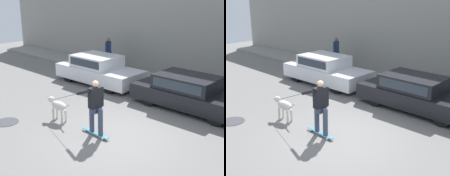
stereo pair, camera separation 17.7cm
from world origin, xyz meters
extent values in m
plane|color=slate|center=(0.00, 0.00, 0.00)|extent=(36.00, 36.00, 0.00)
cube|color=gray|center=(0.00, 5.62, 0.07)|extent=(30.00, 1.90, 0.14)
cylinder|color=black|center=(-2.99, 4.37, 0.32)|extent=(0.64, 0.22, 0.63)
cylinder|color=black|center=(-2.95, 2.82, 0.32)|extent=(0.64, 0.22, 0.63)
cylinder|color=black|center=(-5.64, 4.29, 0.32)|extent=(0.64, 0.22, 0.63)
cylinder|color=black|center=(-5.59, 2.75, 0.32)|extent=(0.64, 0.22, 0.63)
cube|color=silver|center=(-4.29, 3.56, 0.49)|extent=(4.31, 1.90, 0.61)
cube|color=silver|center=(-4.46, 3.55, 1.06)|extent=(2.13, 1.66, 0.53)
cube|color=#28333D|center=(-4.44, 2.75, 1.09)|extent=(1.84, 0.06, 0.34)
cylinder|color=black|center=(1.84, 2.86, 0.31)|extent=(0.62, 0.21, 0.61)
cylinder|color=black|center=(-0.89, 4.26, 0.31)|extent=(0.62, 0.21, 0.61)
cylinder|color=black|center=(-0.86, 2.80, 0.31)|extent=(0.62, 0.21, 0.61)
cube|color=black|center=(0.48, 3.56, 0.47)|extent=(4.40, 1.78, 0.57)
cube|color=black|center=(0.30, 3.55, 1.01)|extent=(2.23, 1.57, 0.51)
cube|color=#28333D|center=(0.32, 2.79, 1.04)|extent=(1.94, 0.05, 0.33)
cylinder|color=beige|center=(-2.37, -0.51, 0.21)|extent=(0.07, 0.07, 0.42)
cylinder|color=beige|center=(-2.39, -0.35, 0.21)|extent=(0.07, 0.07, 0.42)
cylinder|color=beige|center=(-1.94, -0.48, 0.21)|extent=(0.07, 0.07, 0.42)
cylinder|color=beige|center=(-1.95, -0.32, 0.21)|extent=(0.07, 0.07, 0.42)
ellipsoid|color=beige|center=(-2.16, -0.41, 0.54)|extent=(0.64, 0.34, 0.30)
sphere|color=beige|center=(-2.54, -0.44, 0.68)|extent=(0.21, 0.21, 0.21)
cylinder|color=beige|center=(-2.63, -0.45, 0.66)|extent=(0.12, 0.10, 0.09)
cylinder|color=beige|center=(-1.75, -0.39, 0.63)|extent=(0.26, 0.06, 0.20)
cylinder|color=beige|center=(-0.90, -0.40, 0.04)|extent=(0.07, 0.03, 0.07)
cylinder|color=beige|center=(-0.90, -0.25, 0.04)|extent=(0.07, 0.03, 0.07)
cylinder|color=beige|center=(-0.10, -0.43, 0.04)|extent=(0.07, 0.03, 0.07)
cylinder|color=beige|center=(-0.09, -0.28, 0.04)|extent=(0.07, 0.03, 0.07)
cube|color=teal|center=(-0.50, -0.34, 0.08)|extent=(1.12, 0.15, 0.02)
cylinder|color=#38425B|center=(-0.64, -0.34, 0.51)|extent=(0.15, 0.15, 0.84)
cylinder|color=#38425B|center=(-0.25, -0.35, 0.51)|extent=(0.15, 0.15, 0.84)
cube|color=#38425B|center=(-0.44, -0.34, 0.84)|extent=(0.19, 0.34, 0.17)
cube|color=black|center=(-0.44, -0.34, 1.24)|extent=(0.23, 0.43, 0.61)
sphere|color=tan|center=(-0.44, -0.34, 1.64)|extent=(0.20, 0.20, 0.20)
cylinder|color=black|center=(-0.43, -0.08, 1.20)|extent=(0.09, 0.09, 0.58)
cylinder|color=black|center=(-0.72, -0.58, 1.38)|extent=(0.58, 0.14, 0.31)
cylinder|color=black|center=(-1.76, -0.50, 0.96)|extent=(1.55, 0.13, 0.64)
cylinder|color=#3D4760|center=(-5.55, 5.48, 0.57)|extent=(0.13, 0.13, 0.86)
cylinder|color=#3D4760|center=(-5.50, 5.34, 0.57)|extent=(0.13, 0.13, 0.86)
cube|color=navy|center=(-5.53, 5.41, 1.32)|extent=(0.30, 0.41, 0.63)
cylinder|color=navy|center=(-5.61, 5.62, 1.33)|extent=(0.08, 0.08, 0.60)
cylinder|color=navy|center=(-5.45, 5.20, 1.33)|extent=(0.08, 0.08, 0.60)
sphere|color=brown|center=(-5.53, 5.41, 1.74)|extent=(0.21, 0.21, 0.21)
cube|color=#1E569E|center=(-5.61, 5.62, 0.89)|extent=(0.19, 0.31, 0.29)
cylinder|color=#38383D|center=(-3.34, -1.73, 0.01)|extent=(0.79, 0.79, 0.01)
camera|label=1|loc=(5.83, -6.24, 4.28)|focal=50.00mm
camera|label=2|loc=(5.96, -6.12, 4.28)|focal=50.00mm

